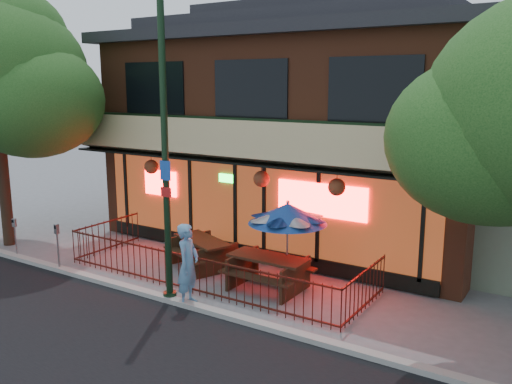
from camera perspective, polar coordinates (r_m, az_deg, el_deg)
ground at (r=13.81m, az=-7.92°, el=-10.63°), size 80.00×80.00×0.00m
curb at (r=13.44m, az=-9.33°, el=-11.03°), size 80.00×0.25×0.12m
restaurant_building at (r=18.80m, az=6.01°, el=8.20°), size 12.96×9.49×8.05m
patio_fence at (r=13.95m, az=-6.65°, el=-7.60°), size 8.44×2.62×1.00m
street_light at (r=12.67m, az=-9.48°, el=2.14°), size 0.43×0.32×7.00m
picnic_table_left at (r=15.50m, az=-5.65°, el=-5.95°), size 2.37×2.12×0.83m
picnic_table_right at (r=13.83m, az=1.31°, el=-7.96°), size 2.04×1.57×0.87m
patio_umbrella at (r=13.60m, az=3.36°, el=-2.27°), size 2.00×2.00×2.28m
pedestrian at (r=12.88m, az=-7.17°, el=-7.58°), size 0.63×0.81×1.96m
parking_meter_near at (r=16.00m, az=-20.18°, el=-4.69°), size 0.13×0.11×1.35m
parking_meter_far at (r=17.71m, az=-24.04°, el=-3.80°), size 0.13×0.12×1.20m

